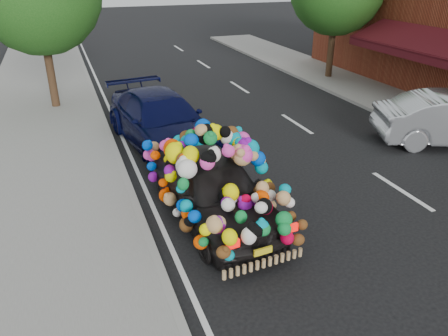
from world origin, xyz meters
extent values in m
plane|color=black|center=(0.00, 0.00, 0.00)|extent=(100.00, 100.00, 0.00)
cube|color=gray|center=(-4.30, 0.00, 0.06)|extent=(4.00, 60.00, 0.12)
cube|color=gray|center=(-2.35, 0.00, 0.07)|extent=(0.15, 60.00, 0.13)
cube|color=#460D13|center=(8.70, 6.00, 2.35)|extent=(1.62, 5.20, 0.75)
cube|color=#460D13|center=(7.95, 6.00, 1.95)|extent=(0.06, 5.20, 0.35)
cylinder|color=#332114|center=(-3.80, 9.50, 1.36)|extent=(0.28, 0.28, 2.73)
cylinder|color=#332114|center=(8.00, 10.00, 1.32)|extent=(0.28, 0.28, 2.64)
imported|color=black|center=(-0.90, 0.43, 0.69)|extent=(1.94, 4.15, 1.37)
cube|color=red|center=(-1.28, -1.64, 0.78)|extent=(0.22, 0.08, 0.14)
cube|color=red|center=(-0.18, -1.55, 0.78)|extent=(0.22, 0.08, 0.14)
cube|color=yellow|center=(-0.73, -1.61, 0.48)|extent=(0.34, 0.07, 0.12)
imported|color=#060932|center=(-0.96, 4.77, 0.74)|extent=(2.80, 5.35, 1.48)
camera|label=1|loc=(-3.42, -6.98, 4.82)|focal=35.00mm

